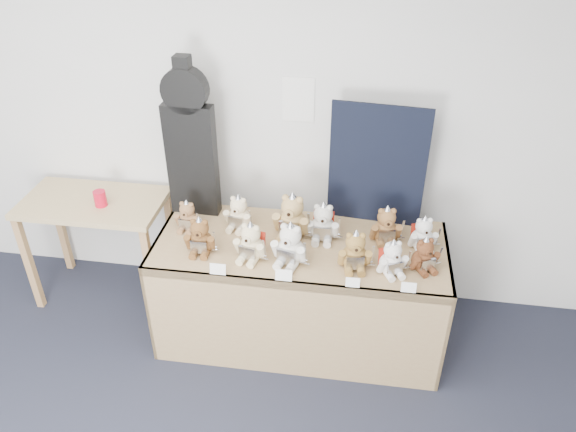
% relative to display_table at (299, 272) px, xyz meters
% --- Properties ---
extents(room_shell, '(6.00, 6.00, 6.00)m').
position_rel_display_table_xyz_m(room_shell, '(-0.10, 0.63, 0.92)').
color(room_shell, silver).
rests_on(room_shell, floor).
extents(display_table, '(1.88, 0.80, 0.78)m').
position_rel_display_table_xyz_m(display_table, '(0.00, 0.00, 0.00)').
color(display_table, olive).
rests_on(display_table, floor).
extents(side_table, '(1.00, 0.56, 0.83)m').
position_rel_display_table_xyz_m(side_table, '(-1.51, 0.31, 0.09)').
color(side_table, tan).
rests_on(side_table, floor).
extents(guitar_case, '(0.33, 0.11, 1.09)m').
position_rel_display_table_xyz_m(guitar_case, '(-0.77, 0.37, 0.70)').
color(guitar_case, black).
rests_on(guitar_case, display_table).
extents(navy_board, '(0.62, 0.08, 0.83)m').
position_rel_display_table_xyz_m(navy_board, '(0.44, 0.43, 0.58)').
color(navy_board, black).
rests_on(navy_board, display_table).
extents(red_cup, '(0.08, 0.08, 0.11)m').
position_rel_display_table_xyz_m(red_cup, '(-1.42, 0.25, 0.27)').
color(red_cup, red).
rests_on(red_cup, side_table).
extents(teddy_front_far_left, '(0.22, 0.18, 0.27)m').
position_rel_display_table_xyz_m(teddy_front_far_left, '(-0.60, -0.09, 0.27)').
color(teddy_front_far_left, brown).
rests_on(teddy_front_far_left, display_table).
extents(teddy_front_left, '(0.23, 0.21, 0.28)m').
position_rel_display_table_xyz_m(teddy_front_left, '(-0.28, -0.11, 0.28)').
color(teddy_front_left, beige).
rests_on(teddy_front_left, display_table).
extents(teddy_front_centre, '(0.25, 0.23, 0.31)m').
position_rel_display_table_xyz_m(teddy_front_centre, '(-0.04, -0.12, 0.29)').
color(teddy_front_centre, silver).
rests_on(teddy_front_centre, display_table).
extents(teddy_front_right, '(0.23, 0.20, 0.28)m').
position_rel_display_table_xyz_m(teddy_front_right, '(0.35, -0.11, 0.28)').
color(teddy_front_right, olive).
rests_on(teddy_front_right, display_table).
extents(teddy_front_far_right, '(0.21, 0.20, 0.25)m').
position_rel_display_table_xyz_m(teddy_front_far_right, '(0.57, -0.12, 0.27)').
color(teddy_front_far_right, silver).
rests_on(teddy_front_far_right, display_table).
extents(teddy_front_end, '(0.20, 0.20, 0.24)m').
position_rel_display_table_xyz_m(teddy_front_end, '(0.76, -0.06, 0.26)').
color(teddy_front_end, brown).
rests_on(teddy_front_end, display_table).
extents(teddy_back_left, '(0.22, 0.19, 0.26)m').
position_rel_display_table_xyz_m(teddy_back_left, '(-0.43, 0.20, 0.27)').
color(teddy_back_left, beige).
rests_on(teddy_back_left, display_table).
extents(teddy_back_centre_left, '(0.28, 0.24, 0.34)m').
position_rel_display_table_xyz_m(teddy_back_centre_left, '(-0.07, 0.17, 0.30)').
color(teddy_back_centre_left, tan).
rests_on(teddy_back_centre_left, display_table).
extents(teddy_back_centre_right, '(0.24, 0.20, 0.29)m').
position_rel_display_table_xyz_m(teddy_back_centre_right, '(0.13, 0.16, 0.28)').
color(teddy_back_centre_right, beige).
rests_on(teddy_back_centre_right, display_table).
extents(teddy_back_right, '(0.23, 0.20, 0.28)m').
position_rel_display_table_xyz_m(teddy_back_right, '(0.53, 0.20, 0.28)').
color(teddy_back_right, brown).
rests_on(teddy_back_right, display_table).
extents(teddy_back_end, '(0.21, 0.19, 0.25)m').
position_rel_display_table_xyz_m(teddy_back_end, '(0.76, 0.16, 0.26)').
color(teddy_back_end, white).
rests_on(teddy_back_end, display_table).
extents(teddy_back_far_left, '(0.19, 0.16, 0.23)m').
position_rel_display_table_xyz_m(teddy_back_far_left, '(-0.76, 0.14, 0.26)').
color(teddy_back_far_left, '#88613F').
rests_on(teddy_back_far_left, display_table).
extents(entry_card_a, '(0.10, 0.02, 0.07)m').
position_rel_display_table_xyz_m(entry_card_a, '(-0.44, -0.30, 0.20)').
color(entry_card_a, white).
rests_on(entry_card_a, display_table).
extents(entry_card_b, '(0.10, 0.02, 0.07)m').
position_rel_display_table_xyz_m(entry_card_b, '(-0.05, -0.30, 0.20)').
color(entry_card_b, white).
rests_on(entry_card_b, display_table).
extents(entry_card_c, '(0.08, 0.02, 0.06)m').
position_rel_display_table_xyz_m(entry_card_c, '(0.35, -0.29, 0.20)').
color(entry_card_c, white).
rests_on(entry_card_c, display_table).
extents(entry_card_d, '(0.09, 0.02, 0.06)m').
position_rel_display_table_xyz_m(entry_card_d, '(0.67, -0.29, 0.20)').
color(entry_card_d, white).
rests_on(entry_card_d, display_table).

